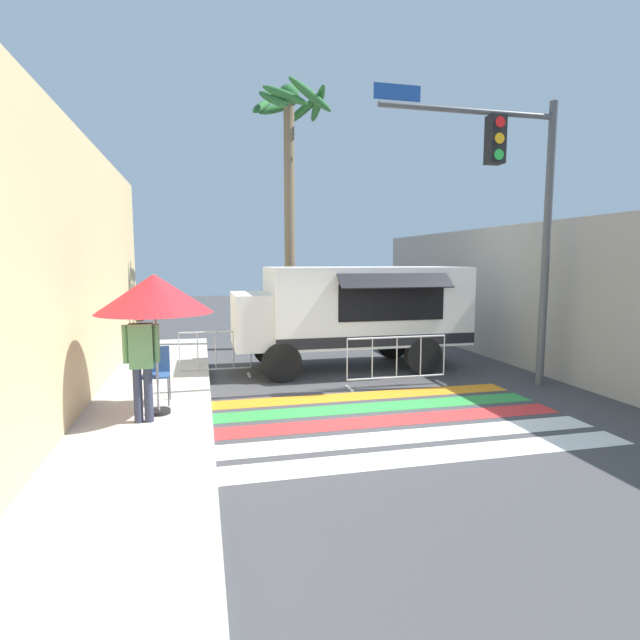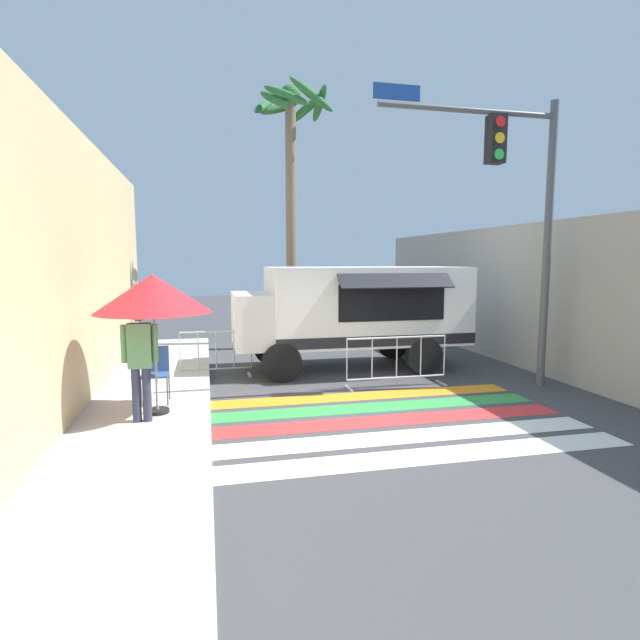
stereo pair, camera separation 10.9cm
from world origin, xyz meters
The scene contains 13 objects.
ground_plane centered at (0.00, 0.00, 0.00)m, with size 60.00×60.00×0.00m, color #424244.
sidewalk_left centered at (-4.84, 0.00, 0.09)m, with size 4.40×16.00×0.18m.
building_left_facade centered at (-4.79, 0.00, 2.39)m, with size 0.25×16.00×4.78m.
concrete_wall_right centered at (4.85, 3.00, 1.74)m, with size 0.20×16.00×3.48m.
crosswalk_painted centered at (0.00, -0.46, 0.00)m, with size 6.40×3.60×0.01m.
food_truck centered at (0.65, 3.50, 1.46)m, with size 5.48×2.55×2.45m.
traffic_signal_pole centered at (3.37, 1.01, 3.93)m, with size 3.83×0.29×5.77m.
patio_umbrella centered at (-3.46, 0.22, 2.08)m, with size 1.79×1.79×2.22m.
folding_chair centered at (-3.54, 0.90, 0.76)m, with size 0.44×0.44×0.95m.
vendor_person centered at (-3.64, -0.17, 1.19)m, with size 0.53×0.23×1.76m.
barricade_front centered at (1.14, 1.61, 0.52)m, with size 2.16×0.44×1.05m.
barricade_side centered at (-2.48, 3.28, 0.50)m, with size 1.58×0.44×1.05m.
palm_tree centered at (-0.18, 6.61, 5.49)m, with size 2.42×2.39×7.53m.
Camera 1 is at (-2.75, -7.87, 2.60)m, focal length 28.00 mm.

